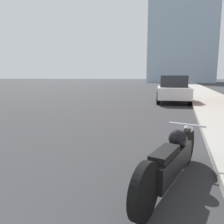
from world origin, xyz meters
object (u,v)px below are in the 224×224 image
at_px(parked_car_yellow, 175,84).
at_px(parked_car_red, 178,81).
at_px(motorcycle, 172,159).
at_px(parked_car_white, 173,89).
at_px(parked_car_silver, 177,82).

xyz_separation_m(parked_car_yellow, parked_car_red, (-0.07, 22.25, 0.04)).
xyz_separation_m(motorcycle, parked_car_white, (-0.44, 10.89, 0.43)).
bearing_deg(parked_car_silver, motorcycle, -87.93).
bearing_deg(parked_car_yellow, motorcycle, -92.57).
xyz_separation_m(motorcycle, parked_car_red, (-0.73, 43.76, 0.45)).
bearing_deg(motorcycle, parked_car_yellow, 106.24).
relative_size(parked_car_white, parked_car_red, 0.98).
distance_m(parked_car_white, parked_car_yellow, 10.63).
bearing_deg(motorcycle, parked_car_white, 106.80).
height_order(parked_car_silver, parked_car_red, parked_car_silver).
distance_m(parked_car_silver, parked_car_red, 11.12).
height_order(motorcycle, parked_car_white, parked_car_white).
bearing_deg(parked_car_yellow, parked_car_red, 85.83).
bearing_deg(parked_car_white, parked_car_yellow, 85.26).
height_order(parked_car_white, parked_car_yellow, parked_car_white).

